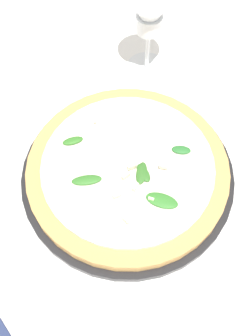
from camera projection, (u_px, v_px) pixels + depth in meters
ground_plane at (143, 194)px, 0.57m from camera, size 6.00×6.00×0.00m
pizza_arugula_main at (126, 173)px, 0.57m from camera, size 0.31×0.31×0.05m
wine_glass at (150, 15)px, 0.60m from camera, size 0.08×0.08×0.16m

